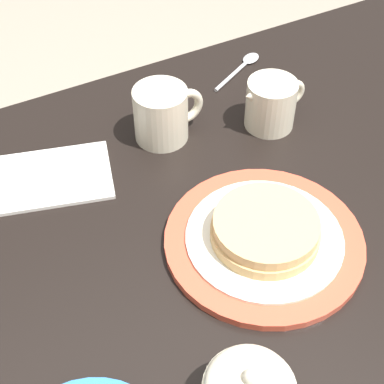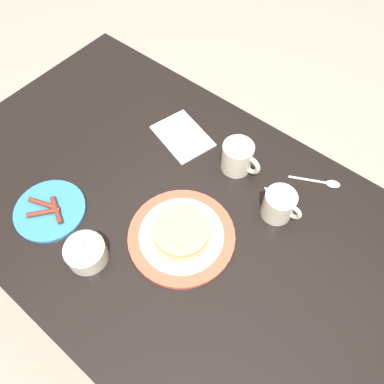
{
  "view_description": "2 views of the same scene",
  "coord_description": "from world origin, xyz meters",
  "px_view_note": "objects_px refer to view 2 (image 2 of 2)",
  "views": [
    {
      "loc": [
        -0.27,
        -0.45,
        1.37
      ],
      "look_at": [
        0.0,
        0.06,
        0.77
      ],
      "focal_mm": 55.0,
      "sensor_mm": 36.0,
      "label": 1
    },
    {
      "loc": [
        0.33,
        -0.35,
        1.61
      ],
      "look_at": [
        0.0,
        0.06,
        0.77
      ],
      "focal_mm": 35.0,
      "sensor_mm": 36.0,
      "label": 2
    }
  ],
  "objects_px": {
    "sugar_bowl": "(85,251)",
    "creamer_pitcher": "(279,204)",
    "pancake_plate": "(181,234)",
    "side_plate_bacon": "(50,210)",
    "spoon": "(323,182)",
    "napkin": "(182,136)",
    "coffee_mug": "(238,157)"
  },
  "relations": [
    {
      "from": "sugar_bowl",
      "to": "creamer_pitcher",
      "type": "bearing_deg",
      "value": 53.88
    },
    {
      "from": "pancake_plate",
      "to": "side_plate_bacon",
      "type": "relative_size",
      "value": 1.45
    },
    {
      "from": "pancake_plate",
      "to": "side_plate_bacon",
      "type": "bearing_deg",
      "value": -153.16
    },
    {
      "from": "spoon",
      "to": "napkin",
      "type": "bearing_deg",
      "value": -164.12
    },
    {
      "from": "pancake_plate",
      "to": "creamer_pitcher",
      "type": "distance_m",
      "value": 0.26
    },
    {
      "from": "side_plate_bacon",
      "to": "sugar_bowl",
      "type": "distance_m",
      "value": 0.18
    },
    {
      "from": "pancake_plate",
      "to": "spoon",
      "type": "xyz_separation_m",
      "value": [
        0.2,
        0.38,
        -0.01
      ]
    },
    {
      "from": "side_plate_bacon",
      "to": "coffee_mug",
      "type": "bearing_deg",
      "value": 55.15
    },
    {
      "from": "coffee_mug",
      "to": "creamer_pitcher",
      "type": "bearing_deg",
      "value": -18.81
    },
    {
      "from": "side_plate_bacon",
      "to": "creamer_pitcher",
      "type": "height_order",
      "value": "creamer_pitcher"
    },
    {
      "from": "side_plate_bacon",
      "to": "napkin",
      "type": "bearing_deg",
      "value": 75.68
    },
    {
      "from": "pancake_plate",
      "to": "napkin",
      "type": "relative_size",
      "value": 1.34
    },
    {
      "from": "pancake_plate",
      "to": "creamer_pitcher",
      "type": "xyz_separation_m",
      "value": [
        0.15,
        0.21,
        0.03
      ]
    },
    {
      "from": "napkin",
      "to": "sugar_bowl",
      "type": "bearing_deg",
      "value": -81.23
    },
    {
      "from": "sugar_bowl",
      "to": "side_plate_bacon",
      "type": "bearing_deg",
      "value": 172.02
    },
    {
      "from": "side_plate_bacon",
      "to": "spoon",
      "type": "bearing_deg",
      "value": 45.97
    },
    {
      "from": "pancake_plate",
      "to": "side_plate_bacon",
      "type": "xyz_separation_m",
      "value": [
        -0.32,
        -0.16,
        -0.01
      ]
    },
    {
      "from": "side_plate_bacon",
      "to": "coffee_mug",
      "type": "height_order",
      "value": "coffee_mug"
    },
    {
      "from": "coffee_mug",
      "to": "spoon",
      "type": "bearing_deg",
      "value": 25.9
    },
    {
      "from": "coffee_mug",
      "to": "napkin",
      "type": "distance_m",
      "value": 0.2
    },
    {
      "from": "creamer_pitcher",
      "to": "spoon",
      "type": "height_order",
      "value": "creamer_pitcher"
    },
    {
      "from": "coffee_mug",
      "to": "spoon",
      "type": "relative_size",
      "value": 0.88
    },
    {
      "from": "pancake_plate",
      "to": "sugar_bowl",
      "type": "distance_m",
      "value": 0.24
    },
    {
      "from": "pancake_plate",
      "to": "sugar_bowl",
      "type": "xyz_separation_m",
      "value": [
        -0.14,
        -0.19,
        0.02
      ]
    },
    {
      "from": "creamer_pitcher",
      "to": "sugar_bowl",
      "type": "bearing_deg",
      "value": -126.12
    },
    {
      "from": "pancake_plate",
      "to": "side_plate_bacon",
      "type": "height_order",
      "value": "pancake_plate"
    },
    {
      "from": "spoon",
      "to": "side_plate_bacon",
      "type": "bearing_deg",
      "value": -134.03
    },
    {
      "from": "sugar_bowl",
      "to": "pancake_plate",
      "type": "bearing_deg",
      "value": 52.35
    },
    {
      "from": "coffee_mug",
      "to": "napkin",
      "type": "relative_size",
      "value": 0.58
    },
    {
      "from": "napkin",
      "to": "coffee_mug",
      "type": "bearing_deg",
      "value": 3.18
    },
    {
      "from": "side_plate_bacon",
      "to": "coffee_mug",
      "type": "relative_size",
      "value": 1.59
    },
    {
      "from": "pancake_plate",
      "to": "spoon",
      "type": "relative_size",
      "value": 2.03
    }
  ]
}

